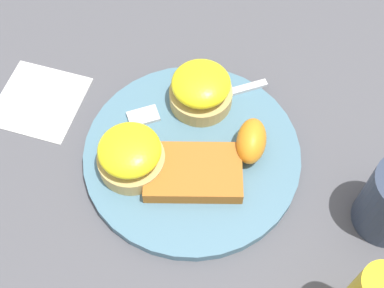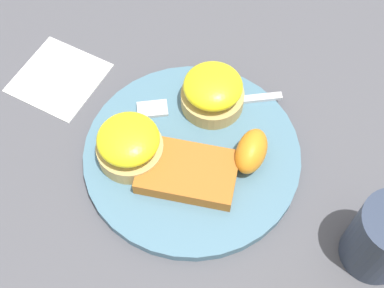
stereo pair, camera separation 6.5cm
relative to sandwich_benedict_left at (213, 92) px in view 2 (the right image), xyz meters
The scene contains 8 objects.
ground_plane 0.09m from the sandwich_benedict_left, 100.91° to the right, with size 1.10×1.10×0.00m, color #4C4C51.
plate 0.08m from the sandwich_benedict_left, 100.91° to the right, with size 0.27×0.27×0.01m, color slate.
sandwich_benedict_left is the anchor object (origin of this frame).
sandwich_benedict_right 0.13m from the sandwich_benedict_left, 133.76° to the right, with size 0.08×0.08×0.05m.
hashbrown_patty 0.11m from the sandwich_benedict_left, 97.28° to the right, with size 0.12×0.07×0.02m, color #AF6423.
orange_wedge 0.09m from the sandwich_benedict_left, 52.53° to the right, with size 0.06×0.04×0.04m, color orange.
fork 0.03m from the sandwich_benedict_left, 162.72° to the right, with size 0.19×0.07×0.00m.
napkin 0.22m from the sandwich_benedict_left, behind, with size 0.11×0.11×0.00m, color white.
Camera 2 is at (0.05, -0.32, 0.59)m, focal length 50.00 mm.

